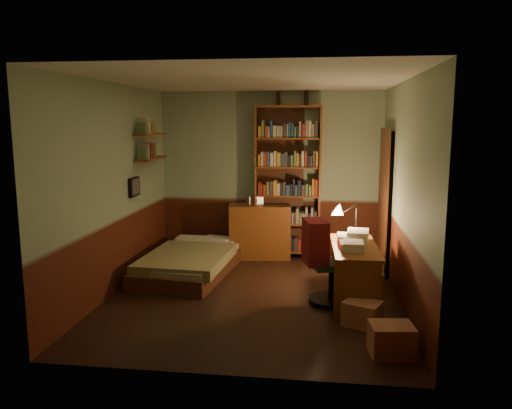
# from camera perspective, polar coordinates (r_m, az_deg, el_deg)

# --- Properties ---
(floor) EXTENTS (3.50, 4.00, 0.02)m
(floor) POSITION_cam_1_polar(r_m,az_deg,el_deg) (6.30, -0.30, -10.39)
(floor) COLOR black
(floor) RESTS_ON ground
(ceiling) EXTENTS (3.50, 4.00, 0.02)m
(ceiling) POSITION_cam_1_polar(r_m,az_deg,el_deg) (5.94, -0.32, 14.11)
(ceiling) COLOR silver
(ceiling) RESTS_ON wall_back
(wall_back) EXTENTS (3.50, 0.02, 2.60)m
(wall_back) POSITION_cam_1_polar(r_m,az_deg,el_deg) (7.96, 1.63, 3.48)
(wall_back) COLOR gray
(wall_back) RESTS_ON ground
(wall_left) EXTENTS (0.02, 4.00, 2.60)m
(wall_left) POSITION_cam_1_polar(r_m,az_deg,el_deg) (6.46, -15.99, 1.72)
(wall_left) COLOR gray
(wall_left) RESTS_ON ground
(wall_right) EXTENTS (0.02, 4.00, 2.60)m
(wall_right) POSITION_cam_1_polar(r_m,az_deg,el_deg) (6.01, 16.57, 1.14)
(wall_right) COLOR gray
(wall_right) RESTS_ON ground
(wall_front) EXTENTS (3.50, 0.02, 2.60)m
(wall_front) POSITION_cam_1_polar(r_m,az_deg,el_deg) (4.03, -4.14, -2.42)
(wall_front) COLOR gray
(wall_front) RESTS_ON ground
(doorway) EXTENTS (0.06, 0.90, 2.00)m
(doorway) POSITION_cam_1_polar(r_m,az_deg,el_deg) (7.32, 14.57, 0.28)
(doorway) COLOR black
(doorway) RESTS_ON ground
(door_trim) EXTENTS (0.02, 0.98, 2.08)m
(door_trim) POSITION_cam_1_polar(r_m,az_deg,el_deg) (7.31, 14.30, 0.29)
(door_trim) COLOR #472615
(door_trim) RESTS_ON ground
(bed) EXTENTS (1.23, 2.02, 0.57)m
(bed) POSITION_cam_1_polar(r_m,az_deg,el_deg) (7.13, -7.50, -5.60)
(bed) COLOR #7C9050
(bed) RESTS_ON ground
(dresser) EXTENTS (1.01, 0.61, 0.84)m
(dresser) POSITION_cam_1_polar(r_m,az_deg,el_deg) (7.88, 0.39, -3.05)
(dresser) COLOR brown
(dresser) RESTS_ON ground
(mini_stereo) EXTENTS (0.28, 0.25, 0.12)m
(mini_stereo) POSITION_cam_1_polar(r_m,az_deg,el_deg) (7.92, -0.13, 0.57)
(mini_stereo) COLOR #B2B2B7
(mini_stereo) RESTS_ON dresser
(bookshelf) EXTENTS (1.03, 0.37, 2.37)m
(bookshelf) POSITION_cam_1_polar(r_m,az_deg,el_deg) (7.79, 3.62, 2.48)
(bookshelf) COLOR brown
(bookshelf) RESTS_ON ground
(bottle_left) EXTENTS (0.07, 0.07, 0.21)m
(bottle_left) POSITION_cam_1_polar(r_m,az_deg,el_deg) (7.86, 2.59, 11.96)
(bottle_left) COLOR black
(bottle_left) RESTS_ON bookshelf
(bottle_right) EXTENTS (0.08, 0.08, 0.25)m
(bottle_right) POSITION_cam_1_polar(r_m,az_deg,el_deg) (7.84, 5.78, 12.08)
(bottle_right) COLOR black
(bottle_right) RESTS_ON bookshelf
(desk) EXTENTS (0.56, 1.28, 0.68)m
(desk) POSITION_cam_1_polar(r_m,az_deg,el_deg) (6.11, 11.12, -7.74)
(desk) COLOR brown
(desk) RESTS_ON ground
(paper_stack) EXTENTS (0.29, 0.37, 0.14)m
(paper_stack) POSITION_cam_1_polar(r_m,az_deg,el_deg) (6.23, 11.56, -3.54)
(paper_stack) COLOR silver
(paper_stack) RESTS_ON desk
(desk_lamp) EXTENTS (0.24, 0.24, 0.60)m
(desk_lamp) POSITION_cam_1_polar(r_m,az_deg,el_deg) (6.58, 11.41, -0.81)
(desk_lamp) COLOR black
(desk_lamp) RESTS_ON desk
(office_chair) EXTENTS (0.54, 0.50, 0.92)m
(office_chair) POSITION_cam_1_polar(r_m,az_deg,el_deg) (5.97, 8.61, -6.88)
(office_chair) COLOR #284D29
(office_chair) RESTS_ON ground
(red_jacket) EXTENTS (0.32, 0.47, 0.51)m
(red_jacket) POSITION_cam_1_polar(r_m,az_deg,el_deg) (5.82, 6.52, -0.03)
(red_jacket) COLOR maroon
(red_jacket) RESTS_ON office_chair
(wall_shelf_lower) EXTENTS (0.20, 0.90, 0.03)m
(wall_shelf_lower) POSITION_cam_1_polar(r_m,az_deg,el_deg) (7.40, -11.88, 5.16)
(wall_shelf_lower) COLOR brown
(wall_shelf_lower) RESTS_ON wall_left
(wall_shelf_upper) EXTENTS (0.20, 0.90, 0.03)m
(wall_shelf_upper) POSITION_cam_1_polar(r_m,az_deg,el_deg) (7.39, -11.97, 7.87)
(wall_shelf_upper) COLOR brown
(wall_shelf_upper) RESTS_ON wall_left
(framed_picture) EXTENTS (0.04, 0.32, 0.26)m
(framed_picture) POSITION_cam_1_polar(r_m,az_deg,el_deg) (7.00, -13.74, 1.98)
(framed_picture) COLOR black
(framed_picture) RESTS_ON wall_left
(cardboard_box_a) EXTENTS (0.42, 0.35, 0.29)m
(cardboard_box_a) POSITION_cam_1_polar(r_m,az_deg,el_deg) (4.91, 15.22, -14.71)
(cardboard_box_a) COLOR #A1664A
(cardboard_box_a) RESTS_ON ground
(cardboard_box_b) EXTENTS (0.46, 0.43, 0.26)m
(cardboard_box_b) POSITION_cam_1_polar(r_m,az_deg,el_deg) (5.49, 12.06, -12.08)
(cardboard_box_b) COLOR #A1664A
(cardboard_box_b) RESTS_ON ground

